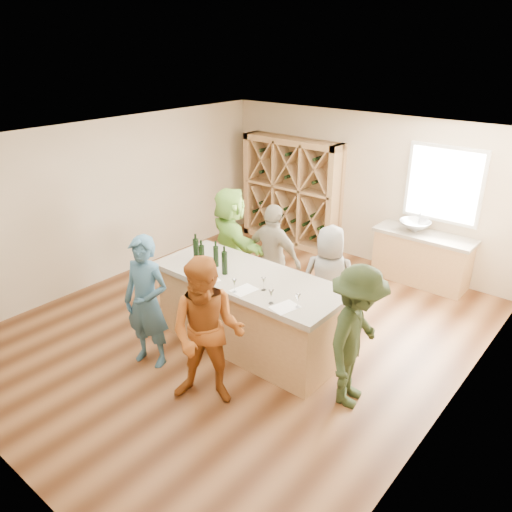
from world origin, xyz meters
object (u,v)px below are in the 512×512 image
Objects in this scene: sink at (415,226)px; person_far_right at (329,281)px; person_near_right at (207,333)px; wine_bottle_e at (225,263)px; tasting_counter_base at (249,313)px; person_far_mid at (273,258)px; person_server at (356,337)px; wine_bottle_c at (216,256)px; person_near_left at (147,302)px; person_far_left at (231,241)px; wine_bottle_b at (202,257)px; wine_bottle_a at (196,250)px; wine_rack at (291,192)px.

sink is 0.33× the size of person_far_right.
wine_bottle_e is at bearing 93.95° from person_near_right.
tasting_counter_base is 1.50× the size of person_far_mid.
wine_bottle_e is 0.18× the size of person_server.
person_near_left is (-0.20, -1.09, -0.33)m from wine_bottle_c.
person_far_right is (-1.08, 1.15, -0.06)m from person_server.
person_far_right is 1.95m from person_far_left.
sink is 3.98m from wine_bottle_b.
person_far_mid is 1.06× the size of person_far_right.
person_near_right is (0.68, -1.03, -0.32)m from wine_bottle_e.
wine_bottle_b is at bearing 141.92° from person_far_left.
wine_bottle_a is (-0.90, -0.11, 0.75)m from tasting_counter_base.
sink is at bearing 54.84° from person_near_right.
person_far_mid reaches higher than wine_bottle_a.
person_near_left is at bearing -82.14° from wine_bottle_a.
wine_bottle_b is 0.20× the size of person_far_right.
sink is at bearing -106.69° from person_far_left.
wine_rack is 1.19× the size of person_near_right.
wine_bottle_b is 0.19× the size of person_server.
wine_bottle_a reaches higher than sink.
wine_rack is at bearing 88.11° from person_near_left.
wine_bottle_e is at bearing 49.89° from person_near_left.
person_far_right reaches higher than wine_bottle_b.
person_near_right reaches higher than sink.
person_far_right is (0.64, 1.01, 0.32)m from tasting_counter_base.
wine_bottle_b reaches higher than sink.
tasting_counter_base is 1.45× the size of person_near_left.
person_near_left is (-0.75, -1.15, 0.40)m from tasting_counter_base.
wine_bottle_b is 0.18× the size of person_far_left.
sink is 3.69m from person_server.
wine_bottle_b is (-1.52, -3.67, 0.23)m from sink.
person_near_right is at bearing 109.71° from person_far_mid.
tasting_counter_base is 1.24m from person_far_right.
wine_bottle_b is 1.03× the size of wine_bottle_e.
person_near_left is at bearing 101.51° from person_server.
person_server is (2.27, -0.08, -0.35)m from wine_bottle_c.
wine_bottle_a is at bearing 78.57° from person_server.
wine_rack reaches higher than person_near_left.
person_far_left reaches higher than tasting_counter_base.
sink is at bearing -1.49° from wine_rack.
tasting_counter_base is 7.83× the size of wine_bottle_a.
sink is at bearing 68.12° from wine_bottle_c.
person_far_right is at bearing 41.86° from wine_bottle_c.
tasting_counter_base is 1.76m from person_server.
person_near_left reaches higher than wine_bottle_e.
wine_rack is 4.79m from person_near_left.
wine_bottle_b is at bearing -161.74° from tasting_counter_base.
person_near_right is at bearing -64.62° from wine_rack.
person_near_left is (-0.46, -0.99, -0.34)m from wine_bottle_e.
person_near_right is at bearing -72.03° from tasting_counter_base.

